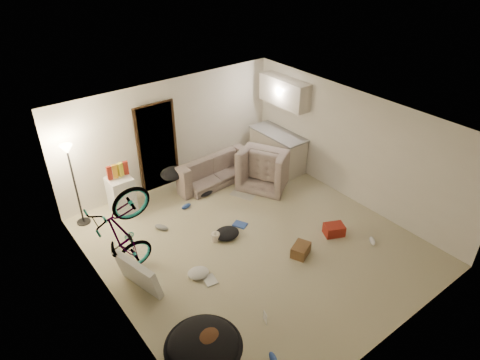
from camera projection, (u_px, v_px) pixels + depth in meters
floor at (252, 242)px, 8.43m from camera, size 5.50×6.00×0.02m
ceiling at (254, 125)px, 7.11m from camera, size 5.50×6.00×0.02m
wall_back at (171, 133)px, 9.80m from camera, size 5.50×0.02×2.50m
wall_front at (394, 285)px, 5.74m from camera, size 5.50×0.02×2.50m
wall_left at (109, 250)px, 6.34m from camera, size 0.02×6.00×2.50m
wall_right at (353, 147)px, 9.20m from camera, size 0.02×6.00×2.50m
doorway at (157, 147)px, 9.69m from camera, size 0.85×0.10×2.04m
door_trim at (157, 147)px, 9.67m from camera, size 0.97×0.04×2.10m
floor_lamp at (71, 168)px, 8.28m from camera, size 0.28×0.28×1.81m
kitchen_counter at (277, 150)px, 10.81m from camera, size 0.60×1.50×0.88m
counter_top at (278, 134)px, 10.57m from camera, size 0.64×1.54×0.04m
kitchen_uppers at (284, 92)px, 10.09m from camera, size 0.38×1.40×0.65m
sofa at (208, 171)px, 10.26m from camera, size 1.89×0.82×0.54m
armchair at (268, 168)px, 10.19m from camera, size 1.39×1.44×0.72m
bicycle at (127, 254)px, 7.39m from camera, size 1.91×0.85×1.10m
book_asset at (267, 325)px, 6.69m from camera, size 0.24×0.20×0.02m
mini_fridge at (121, 195)px, 9.13m from camera, size 0.48×0.48×0.81m
snack_box_0 at (109, 173)px, 8.74m from camera, size 0.10×0.07×0.30m
snack_box_1 at (115, 171)px, 8.80m from camera, size 0.11×0.09×0.30m
snack_box_2 at (120, 170)px, 8.86m from camera, size 0.12×0.10×0.30m
snack_box_3 at (126, 168)px, 8.92m from camera, size 0.11×0.09×0.30m
saucer_chair at (204, 351)px, 5.78m from camera, size 1.07×1.07×0.76m
hoodie at (207, 340)px, 5.68m from camera, size 0.58×0.53×0.22m
sofa_drape at (173, 173)px, 9.62m from camera, size 0.64×0.56×0.28m
tv_box at (138, 274)px, 7.22m from camera, size 0.47×0.98×0.64m
drink_case_a at (301, 250)px, 8.05m from camera, size 0.46×0.41×0.22m
drink_case_b at (334, 230)px, 8.58m from camera, size 0.47×0.42×0.22m
juicer at (216, 236)px, 8.41m from camera, size 0.17×0.17×0.24m
newspaper at (244, 193)px, 9.91m from camera, size 0.62×0.69×0.01m
book_blue at (240, 225)px, 8.88m from camera, size 0.30×0.34×0.03m
book_white at (210, 280)px, 7.52m from camera, size 0.25×0.30×0.03m
shoe_0 at (186, 206)px, 9.39m from camera, size 0.26×0.14×0.09m
shoe_1 at (161, 227)px, 8.73m from camera, size 0.26×0.32×0.11m
shoe_2 at (273, 359)px, 6.14m from camera, size 0.17×0.26×0.09m
shoe_4 at (372, 241)px, 8.38m from camera, size 0.24×0.26×0.09m
clothes_lump_a at (227, 233)px, 8.52m from camera, size 0.53×0.47×0.16m
clothes_lump_b at (203, 191)px, 9.87m from camera, size 0.58×0.53×0.15m
clothes_lump_c at (198, 273)px, 7.60m from camera, size 0.47×0.43×0.12m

